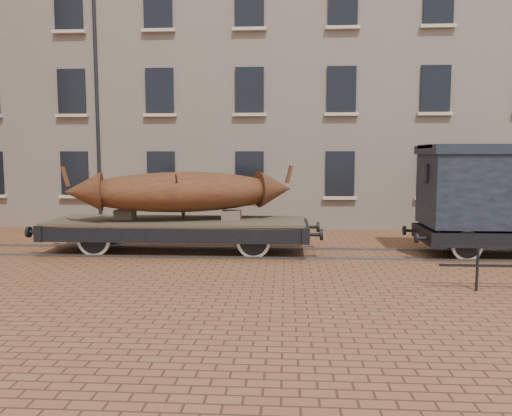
{
  "coord_description": "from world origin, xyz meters",
  "views": [
    {
      "loc": [
        -1.08,
        -14.49,
        2.88
      ],
      "look_at": [
        -1.98,
        0.5,
        1.3
      ],
      "focal_mm": 35.0,
      "sensor_mm": 36.0,
      "label": 1
    }
  ],
  "objects": [
    {
      "name": "ground",
      "position": [
        0.0,
        0.0,
        0.0
      ],
      "size": [
        90.0,
        90.0,
        0.0
      ],
      "primitive_type": "plane",
      "color": "brown"
    },
    {
      "name": "warehouse_cream",
      "position": [
        3.0,
        9.99,
        7.0
      ],
      "size": [
        40.0,
        10.19,
        14.0
      ],
      "color": "beige",
      "rests_on": "ground"
    },
    {
      "name": "flatcar_wagon",
      "position": [
        -4.27,
        -0.0,
        0.79
      ],
      "size": [
        8.44,
        2.29,
        1.27
      ],
      "color": "#433829",
      "rests_on": "ground"
    },
    {
      "name": "iron_boat",
      "position": [
        -4.11,
        -0.0,
        1.82
      ],
      "size": [
        6.66,
        3.42,
        1.61
      ],
      "color": "#5C3415",
      "rests_on": "flatcar_wagon"
    },
    {
      "name": "rail_track",
      "position": [
        0.0,
        0.0,
        0.03
      ],
      "size": [
        30.0,
        1.52,
        0.06
      ],
      "color": "#59595E",
      "rests_on": "ground"
    }
  ]
}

